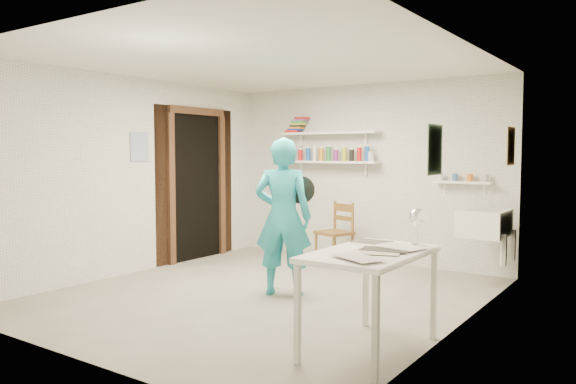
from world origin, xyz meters
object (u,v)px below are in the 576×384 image
Objects in this scene: desk_lamp at (418,217)px; belfast_sink at (484,223)px; wall_clock at (301,190)px; wooden_chair at (334,233)px; work_table at (370,301)px; man at (283,217)px.

belfast_sink is at bearing 92.03° from desk_lamp.
wall_clock reaches higher than wooden_chair.
belfast_sink is at bearing 87.58° from work_table.
man reaches higher than wooden_chair.
wall_clock is at bearing -55.65° from wooden_chair.
wall_clock is 1.76m from desk_lamp.
man is at bearing 162.02° from desk_lamp.
work_table is (-0.11, -2.60, -0.32)m from belfast_sink.
wall_clock is 1.98m from work_table.
man reaches higher than work_table.
wall_clock is 0.26× the size of work_table.
desk_lamp is (0.08, -2.15, 0.27)m from belfast_sink.
man is 1.68m from wooden_chair.
wooden_chair is at bearing 132.75° from desk_lamp.
desk_lamp is (1.68, -0.54, 0.16)m from man.
desk_lamp is (1.59, -0.75, -0.12)m from wall_clock.
work_table is at bearing -36.81° from wooden_chair.
desk_lamp is at bearing 138.07° from man.
work_table is at bearing -92.42° from belfast_sink.
wooden_chair reaches higher than belfast_sink.
wooden_chair is at bearing 81.89° from wall_clock.
wall_clock is at bearing -137.91° from man.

